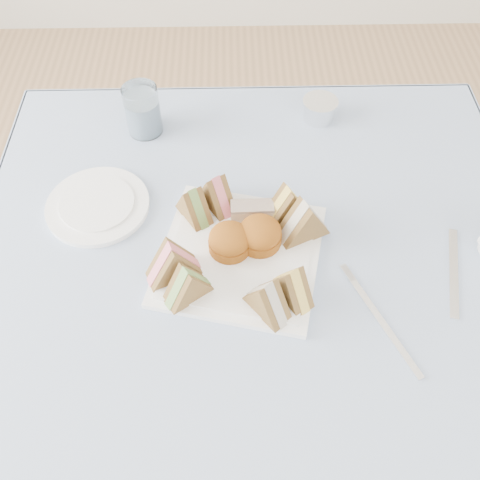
{
  "coord_description": "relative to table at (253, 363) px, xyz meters",
  "views": [
    {
      "loc": [
        -0.04,
        -0.51,
        1.52
      ],
      "look_at": [
        -0.03,
        0.03,
        0.8
      ],
      "focal_mm": 40.0,
      "sensor_mm": 36.0,
      "label": 1
    }
  ],
  "objects": [
    {
      "name": "sandwich_bl_a",
      "position": [
        -0.11,
        0.12,
        0.42
      ],
      "size": [
        0.07,
        0.09,
        0.07
      ],
      "primitive_type": null,
      "rotation": [
        0.0,
        0.0,
        2.14
      ],
      "color": "brown",
      "rests_on": "serving_plate"
    },
    {
      "name": "knife",
      "position": [
        0.34,
        -0.01,
        0.38
      ],
      "size": [
        0.06,
        0.19,
        0.0
      ],
      "primitive_type": "cube",
      "rotation": [
        0.0,
        0.0,
        -0.24
      ],
      "color": "silver",
      "rests_on": "tablecloth"
    },
    {
      "name": "sandwich_br_a",
      "position": [
        0.08,
        0.07,
        0.43
      ],
      "size": [
        0.1,
        0.08,
        0.08
      ],
      "primitive_type": null,
      "rotation": [
        0.0,
        0.0,
        -2.71
      ],
      "color": "brown",
      "rests_on": "serving_plate"
    },
    {
      "name": "sandwich_fr_a",
      "position": [
        0.05,
        -0.05,
        0.42
      ],
      "size": [
        0.08,
        0.09,
        0.07
      ],
      "primitive_type": null,
      "rotation": [
        0.0,
        0.0,
        -0.99
      ],
      "color": "brown",
      "rests_on": "serving_plate"
    },
    {
      "name": "side_plate",
      "position": [
        -0.3,
        0.15,
        0.38
      ],
      "size": [
        0.25,
        0.25,
        0.01
      ],
      "primitive_type": "cylinder",
      "rotation": [
        0.0,
        0.0,
        0.36
      ],
      "color": "white",
      "rests_on": "tablecloth"
    },
    {
      "name": "sandwich_bl_b",
      "position": [
        -0.07,
        0.14,
        0.43
      ],
      "size": [
        0.08,
        0.09,
        0.07
      ],
      "primitive_type": null,
      "rotation": [
        0.0,
        0.0,
        2.14
      ],
      "color": "brown",
      "rests_on": "serving_plate"
    },
    {
      "name": "sandwich_fl_a",
      "position": [
        -0.14,
        -0.01,
        0.43
      ],
      "size": [
        0.1,
        0.07,
        0.08
      ],
      "primitive_type": null,
      "rotation": [
        0.0,
        0.0,
        0.39
      ],
      "color": "brown",
      "rests_on": "serving_plate"
    },
    {
      "name": "tea_strainer",
      "position": [
        0.15,
        0.4,
        0.4
      ],
      "size": [
        0.1,
        0.1,
        0.04
      ],
      "primitive_type": "cylinder",
      "rotation": [
        0.0,
        0.0,
        0.33
      ],
      "color": "silver",
      "rests_on": "tablecloth"
    },
    {
      "name": "water_glass",
      "position": [
        -0.22,
        0.37,
        0.43
      ],
      "size": [
        0.09,
        0.09,
        0.11
      ],
      "primitive_type": "cylinder",
      "rotation": [
        0.0,
        0.0,
        0.27
      ],
      "color": "white",
      "rests_on": "tablecloth"
    },
    {
      "name": "sandwich_fl_b",
      "position": [
        -0.12,
        -0.05,
        0.42
      ],
      "size": [
        0.09,
        0.08,
        0.07
      ],
      "primitive_type": null,
      "rotation": [
        0.0,
        0.0,
        0.61
      ],
      "color": "brown",
      "rests_on": "serving_plate"
    },
    {
      "name": "serving_plate",
      "position": [
        -0.03,
        0.03,
        0.38
      ],
      "size": [
        0.33,
        0.33,
        0.01
      ],
      "primitive_type": "cube",
      "rotation": [
        0.0,
        0.0,
        -0.23
      ],
      "color": "white",
      "rests_on": "tablecloth"
    },
    {
      "name": "sandwich_fr_b",
      "position": [
        0.01,
        -0.08,
        0.42
      ],
      "size": [
        0.08,
        0.09,
        0.07
      ],
      "primitive_type": null,
      "rotation": [
        0.0,
        0.0,
        -0.89
      ],
      "color": "brown",
      "rests_on": "serving_plate"
    },
    {
      "name": "table",
      "position": [
        0.0,
        0.0,
        0.0
      ],
      "size": [
        0.9,
        0.9,
        0.74
      ],
      "primitive_type": "cube",
      "color": "brown",
      "rests_on": "floor"
    },
    {
      "name": "sandwich_br_b",
      "position": [
        0.06,
        0.11,
        0.43
      ],
      "size": [
        0.09,
        0.07,
        0.08
      ],
      "primitive_type": null,
      "rotation": [
        0.0,
        0.0,
        -2.75
      ],
      "color": "brown",
      "rests_on": "serving_plate"
    },
    {
      "name": "fork",
      "position": [
        0.2,
        -0.11,
        0.38
      ],
      "size": [
        0.09,
        0.18,
        0.0
      ],
      "primitive_type": "cube",
      "rotation": [
        0.0,
        0.0,
        0.41
      ],
      "color": "silver",
      "rests_on": "tablecloth"
    },
    {
      "name": "pastry_slice",
      "position": [
        -0.01,
        0.11,
        0.41
      ],
      "size": [
        0.08,
        0.03,
        0.04
      ],
      "primitive_type": "cube",
      "rotation": [
        0.0,
        0.0,
        0.03
      ],
      "color": "beige",
      "rests_on": "serving_plate"
    },
    {
      "name": "scone_left",
      "position": [
        -0.05,
        0.04,
        0.41
      ],
      "size": [
        0.09,
        0.09,
        0.05
      ],
      "primitive_type": "cylinder",
      "rotation": [
        0.0,
        0.0,
        -0.22
      ],
      "color": "#935C19",
      "rests_on": "serving_plate"
    },
    {
      "name": "floor",
      "position": [
        0.0,
        0.0,
        -0.37
      ],
      "size": [
        4.0,
        4.0,
        0.0
      ],
      "primitive_type": "plane",
      "color": "#9E7751",
      "rests_on": "ground"
    },
    {
      "name": "scone_right",
      "position": [
        0.01,
        0.05,
        0.41
      ],
      "size": [
        0.09,
        0.09,
        0.05
      ],
      "primitive_type": "cylinder",
      "rotation": [
        0.0,
        0.0,
        0.26
      ],
      "color": "#935C19",
      "rests_on": "serving_plate"
    },
    {
      "name": "tablecloth",
      "position": [
        0.0,
        0.0,
        0.37
      ],
      "size": [
        1.02,
        1.02,
        0.01
      ],
      "primitive_type": "cube",
      "color": "#94ACC4",
      "rests_on": "table"
    }
  ]
}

